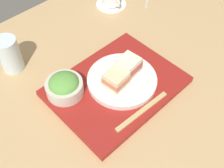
% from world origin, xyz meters
% --- Properties ---
extents(ground_plane, '(1.40, 1.00, 0.03)m').
position_xyz_m(ground_plane, '(0.00, 0.00, -0.01)').
color(ground_plane, tan).
extents(serving_tray, '(0.40, 0.31, 0.02)m').
position_xyz_m(serving_tray, '(-0.00, -0.06, 0.01)').
color(serving_tray, maroon).
rests_on(serving_tray, ground_plane).
extents(sandwich_plate, '(0.22, 0.22, 0.02)m').
position_xyz_m(sandwich_plate, '(0.02, -0.06, 0.03)').
color(sandwich_plate, silver).
rests_on(sandwich_plate, serving_tray).
extents(sandwich_near, '(0.07, 0.07, 0.05)m').
position_xyz_m(sandwich_near, '(-0.01, -0.07, 0.06)').
color(sandwich_near, beige).
rests_on(sandwich_near, sandwich_plate).
extents(sandwich_far, '(0.07, 0.07, 0.06)m').
position_xyz_m(sandwich_far, '(0.05, -0.06, 0.07)').
color(sandwich_far, '#EFE5C1').
rests_on(sandwich_far, sandwich_plate).
extents(salad_bowl, '(0.11, 0.11, 0.07)m').
position_xyz_m(salad_bowl, '(-0.14, 0.03, 0.05)').
color(salad_bowl, beige).
rests_on(salad_bowl, serving_tray).
extents(chopsticks_pair, '(0.20, 0.02, 0.01)m').
position_xyz_m(chopsticks_pair, '(-0.02, -0.18, 0.02)').
color(chopsticks_pair, tan).
rests_on(chopsticks_pair, serving_tray).
extents(drinking_glass, '(0.08, 0.08, 0.12)m').
position_xyz_m(drinking_glass, '(-0.19, 0.25, 0.06)').
color(drinking_glass, silver).
rests_on(drinking_glass, ground_plane).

